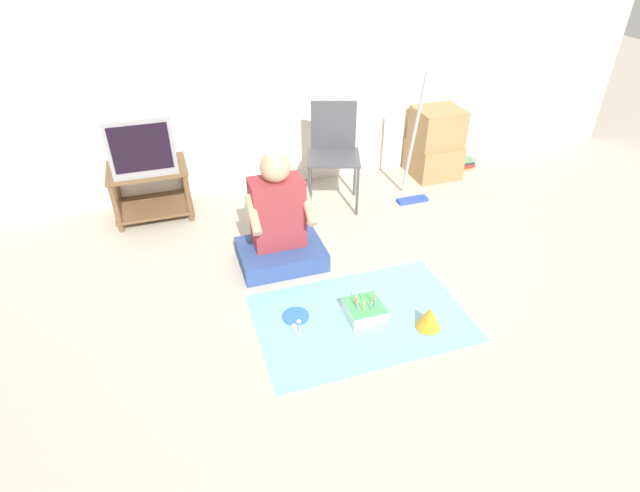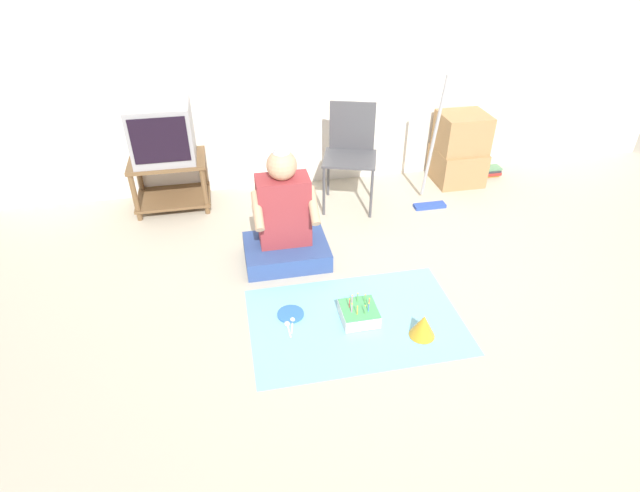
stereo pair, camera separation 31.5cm
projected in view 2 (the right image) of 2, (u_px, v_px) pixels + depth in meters
The scene contains 15 objects.
ground_plane at pixel (428, 327), 3.15m from camera, with size 16.00×16.00×0.00m, color #BCB29E.
wall_back at pixel (350, 40), 4.19m from camera, with size 6.40×0.06×2.55m.
tv_stand at pixel (170, 178), 4.29m from camera, with size 0.63×0.45×0.45m.
tv at pixel (162, 132), 4.06m from camera, with size 0.49×0.44×0.46m.
folding_chair at pixel (351, 148), 4.21m from camera, with size 0.54×0.51×0.87m.
cardboard_box_stack at pixel (459, 150), 4.67m from camera, with size 0.43×0.44×0.66m.
dust_mop at pixel (432, 171), 4.27m from camera, with size 0.28×0.26×1.16m.
book_pile at pixel (491, 171), 4.92m from camera, with size 0.18×0.15×0.09m.
person_seated at pixel (285, 223), 3.60m from camera, with size 0.61×0.46×0.93m.
party_cloth at pixel (355, 321), 3.19m from camera, with size 1.35×0.88×0.01m.
birthday_cake at pixel (359, 313), 3.18m from camera, with size 0.23×0.23×0.16m.
party_hat_blue at pixel (423, 326), 3.04m from camera, with size 0.16×0.16×0.15m.
paper_plate at pixel (291, 314), 3.23m from camera, with size 0.17×0.17×0.01m.
plastic_spoon_near at pixel (292, 322), 3.17m from camera, with size 0.05×0.14×0.01m.
plastic_spoon_far at pixel (288, 325), 3.14m from camera, with size 0.04×0.15×0.01m.
Camera 2 is at (-1.13, -2.14, 2.19)m, focal length 28.00 mm.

